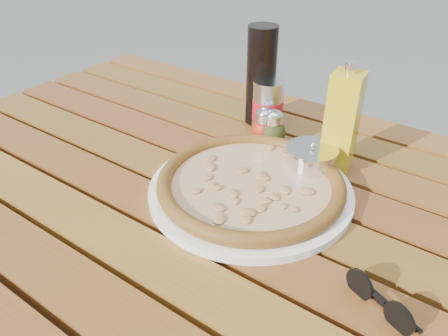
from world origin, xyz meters
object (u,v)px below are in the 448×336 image
Objects in this scene: plate at (250,190)px; pizza at (251,183)px; oregano_shaker at (273,129)px; parmesan_tin at (311,161)px; table at (218,219)px; olive_oil_cruet at (342,122)px; soda_can at (268,108)px; sunglasses at (380,301)px; dark_bottle at (261,76)px; pepper_shaker at (264,127)px.

pizza is (-0.00, 0.00, 0.02)m from plate.
oregano_shaker is 0.13m from parmesan_tin.
parmesan_tin is (0.12, 0.13, 0.11)m from table.
parmesan_tin is at bearing 62.84° from plate.
table is at bearing -127.21° from olive_oil_cruet.
soda_can is 0.19m from olive_oil_cruet.
olive_oil_cruet is (0.09, 0.17, 0.07)m from pizza.
olive_oil_cruet is at bearing -0.01° from oregano_shaker.
parmesan_tin is (0.06, 0.12, 0.01)m from pizza.
sunglasses reaches higher than table.
parmesan_tin is (0.06, 0.12, 0.02)m from plate.
dark_bottle reaches higher than plate.
sunglasses is at bearing -23.81° from pizza.
plate is 2.98× the size of parmesan_tin.
parmesan_tin is at bearing 154.85° from sunglasses.
oregano_shaker is 0.68× the size of parmesan_tin.
oregano_shaker is at bearing 153.52° from parmesan_tin.
sunglasses is at bearing -41.69° from oregano_shaker.
dark_bottle reaches higher than pizza.
table is 0.22m from pepper_shaker.
oregano_shaker reaches higher than pizza.
soda_can is at bearing 99.33° from table.
sunglasses is (0.41, -0.38, -0.09)m from dark_bottle.
table is at bearing -84.88° from pepper_shaker.
table is at bearing -80.67° from soda_can.
olive_oil_cruet is at bearing -20.25° from dark_bottle.
sunglasses is at bearing -17.18° from table.
pepper_shaker reaches higher than plate.
parmesan_tin is (0.12, -0.06, -0.01)m from oregano_shaker.
pizza is at bearing -116.27° from olive_oil_cruet.
olive_oil_cruet is at bearing 63.73° from plate.
pepper_shaker is at bearing -178.91° from olive_oil_cruet.
sunglasses is (0.27, -0.12, 0.01)m from plate.
pepper_shaker is 0.39× the size of olive_oil_cruet.
pizza is 0.18m from oregano_shaker.
plate is 1.64× the size of dark_bottle.
pizza is at bearing 16.43° from table.
parmesan_tin is at bearing -22.16° from pepper_shaker.
table is at bearing -73.50° from dark_bottle.
sunglasses is at bearing -42.54° from soda_can.
soda_can reaches higher than table.
pizza is 0.21m from olive_oil_cruet.
pepper_shaker reaches higher than pizza.
oregano_shaker is at bearing 108.41° from plate.
parmesan_tin is at bearing 48.25° from table.
pepper_shaker reaches higher than parmesan_tin.
sunglasses reaches higher than pizza.
soda_can is at bearing 114.13° from plate.
pizza is 0.30m from sunglasses.
olive_oil_cruet reaches higher than pizza.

